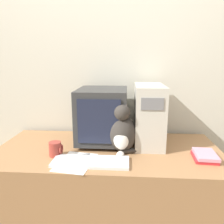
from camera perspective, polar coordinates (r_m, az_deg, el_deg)
name	(u,v)px	position (r m, az deg, el deg)	size (l,w,h in m)	color
wall_back	(112,79)	(1.96, -0.02, 8.66)	(7.00, 0.05, 2.50)	beige
desk	(108,195)	(1.82, -1.13, -20.89)	(1.64, 0.77, 0.77)	#9E7047
crt_monitor	(103,115)	(1.70, -2.49, -0.80)	(0.37, 0.44, 0.42)	#333333
computer_tower	(149,115)	(1.70, 9.54, -0.67)	(0.21, 0.44, 0.46)	beige
keyboard	(91,162)	(1.42, -5.60, -12.75)	(0.48, 0.17, 0.02)	silver
cat	(123,132)	(1.53, 2.76, -5.23)	(0.30, 0.24, 0.36)	#38332D
book_stack	(205,156)	(1.59, 23.10, -10.51)	(0.16, 0.20, 0.04)	red
pen	(79,155)	(1.54, -8.67, -11.05)	(0.15, 0.05, 0.01)	black
paper_sheet	(76,162)	(1.45, -9.46, -12.76)	(0.25, 0.32, 0.00)	white
mug	(56,149)	(1.55, -14.51, -9.33)	(0.09, 0.08, 0.10)	#9E382D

